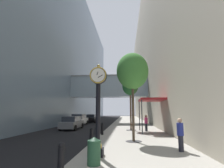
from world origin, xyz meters
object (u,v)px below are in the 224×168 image
object	(u,v)px
street_clock	(98,104)
street_tree_near	(132,71)
car_white_mid	(79,120)
car_grey_near	(72,123)
street_tree_mid_near	(130,86)
car_black_far	(92,118)
pedestrian_by_clock	(146,123)
bollard_fifth	(102,128)
bollard_fourth	(98,132)
pedestrian_walking	(180,134)
trash_bin	(94,150)
bollard_nearest	(61,158)
bollard_third	(91,136)

from	to	relation	value
street_clock	street_tree_near	size ratio (longest dim) A/B	0.70
street_clock	car_white_mid	world-z (taller)	street_clock
street_tree_near	car_grey_near	bearing A→B (deg)	129.45
street_tree_mid_near	car_black_far	xyz separation A→B (m)	(-7.43, 15.17, -4.18)
car_grey_near	car_black_far	bearing A→B (deg)	91.25
pedestrian_by_clock	car_grey_near	xyz separation A→B (m)	(-8.70, 2.46, -0.24)
bollard_fifth	street_tree_near	bearing A→B (deg)	-50.41
pedestrian_by_clock	car_white_mid	size ratio (longest dim) A/B	0.35
car_white_mid	car_black_far	size ratio (longest dim) A/B	0.99
street_tree_mid_near	bollard_fourth	bearing A→B (deg)	-112.54
car_grey_near	car_white_mid	distance (m)	6.57
street_tree_mid_near	pedestrian_walking	world-z (taller)	street_tree_mid_near
pedestrian_walking	bollard_fourth	bearing A→B (deg)	144.57
street_clock	car_grey_near	xyz separation A→B (m)	(-5.30, 12.71, -1.78)
street_clock	street_tree_mid_near	world-z (taller)	street_tree_mid_near
street_tree_near	trash_bin	xyz separation A→B (m)	(-1.75, -5.36, -4.37)
street_clock	street_tree_mid_near	distance (m)	11.47
bollard_fifth	street_tree_mid_near	distance (m)	6.32
car_grey_near	car_white_mid	world-z (taller)	car_white_mid
street_tree_near	pedestrian_by_clock	bearing A→B (deg)	75.90
bollard_nearest	street_tree_near	bearing A→B (deg)	68.28
street_clock	pedestrian_walking	size ratio (longest dim) A/B	2.59
bollard_nearest	car_white_mid	size ratio (longest dim) A/B	0.23
bollard_fifth	street_tree_mid_near	world-z (taller)	street_tree_mid_near
bollard_fourth	car_white_mid	bearing A→B (deg)	110.55
bollard_fourth	pedestrian_by_clock	world-z (taller)	pedestrian_by_clock
trash_bin	car_grey_near	world-z (taller)	car_grey_near
car_black_far	bollard_fifth	bearing A→B (deg)	-75.79
bollard_nearest	pedestrian_by_clock	world-z (taller)	pedestrian_by_clock
bollard_fourth	bollard_fifth	distance (m)	2.43
bollard_nearest	street_tree_near	distance (m)	8.30
bollard_fifth	pedestrian_walking	xyz separation A→B (m)	(4.94, -5.94, 0.34)
pedestrian_by_clock	street_tree_near	bearing A→B (deg)	-104.10
trash_bin	car_white_mid	distance (m)	21.48
street_clock	bollard_third	world-z (taller)	street_clock
bollard_fifth	street_tree_mid_near	bearing A→B (deg)	55.96
bollard_fifth	trash_bin	world-z (taller)	bollard_fifth
trash_bin	bollard_fourth	bearing A→B (deg)	98.07
bollard_fifth	bollard_nearest	bearing A→B (deg)	-90.00
street_tree_mid_near	trash_bin	bearing A→B (deg)	-98.05
bollard_third	pedestrian_by_clock	distance (m)	8.95
street_clock	car_grey_near	distance (m)	13.88
pedestrian_by_clock	car_white_mid	world-z (taller)	pedestrian_by_clock
car_grey_near	bollard_fifth	bearing A→B (deg)	-50.62
pedestrian_by_clock	street_clock	bearing A→B (deg)	-108.33
bollard_nearest	pedestrian_walking	bearing A→B (deg)	37.40
street_tree_near	pedestrian_by_clock	world-z (taller)	street_tree_near
car_black_far	bollard_fourth	bearing A→B (deg)	-77.35
street_clock	car_black_far	xyz separation A→B (m)	(-5.60, 26.23, -1.77)
street_tree_mid_near	car_white_mid	size ratio (longest dim) A/B	1.28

